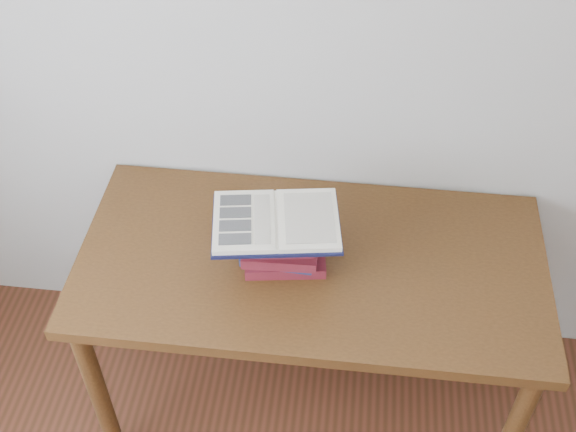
# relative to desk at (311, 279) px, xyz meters

# --- Properties ---
(desk) EXTENTS (1.43, 0.71, 0.76)m
(desk) POSITION_rel_desk_xyz_m (0.00, 0.00, 0.00)
(desk) COLOR #4C2D13
(desk) RESTS_ON ground
(book_stack) EXTENTS (0.26, 0.20, 0.19)m
(book_stack) POSITION_rel_desk_xyz_m (-0.09, -0.02, 0.19)
(book_stack) COLOR maroon
(book_stack) RESTS_ON desk
(open_book) EXTENTS (0.39, 0.30, 0.03)m
(open_book) POSITION_rel_desk_xyz_m (-0.10, -0.05, 0.30)
(open_book) COLOR black
(open_book) RESTS_ON book_stack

